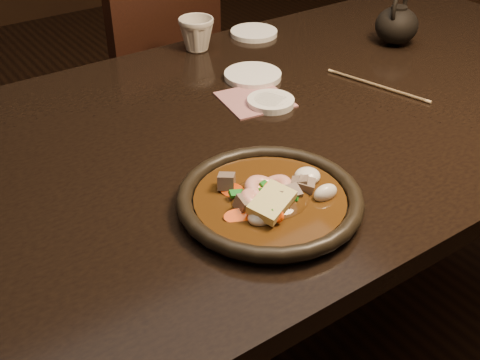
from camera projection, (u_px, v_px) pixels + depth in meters
floor at (299, 341)px, 1.68m from camera, size 5.00×6.00×0.01m
table at (317, 132)px, 1.30m from camera, size 1.60×0.90×0.75m
chair at (145, 97)px, 1.84m from camera, size 0.53×0.53×0.91m
plate at (270, 200)px, 0.94m from camera, size 0.29×0.29×0.03m
stirfry at (271, 198)px, 0.93m from camera, size 0.20×0.15×0.06m
soy_dish at (271, 102)px, 1.23m from camera, size 0.10×0.10×0.01m
saucer_left at (253, 75)px, 1.34m from camera, size 0.13×0.13×0.01m
saucer_right at (254, 33)px, 1.56m from camera, size 0.12×0.12×0.01m
tea_cup at (196, 33)px, 1.46m from camera, size 0.10×0.10×0.09m
chopsticks at (377, 86)px, 1.31m from camera, size 0.07×0.24×0.01m
napkin at (255, 100)px, 1.25m from camera, size 0.15×0.15×0.00m
teapot at (397, 23)px, 1.48m from camera, size 0.13×0.11×0.14m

